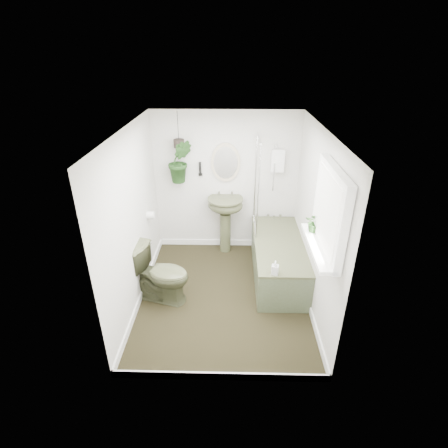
{
  "coord_description": "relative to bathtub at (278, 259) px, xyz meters",
  "views": [
    {
      "loc": [
        0.1,
        -3.91,
        3.14
      ],
      "look_at": [
        0.0,
        0.15,
        1.05
      ],
      "focal_mm": 28.0,
      "sensor_mm": 36.0,
      "label": 1
    }
  ],
  "objects": [
    {
      "name": "bathtub",
      "position": [
        0.0,
        0.0,
        0.0
      ],
      "size": [
        0.72,
        1.72,
        0.58
      ],
      "primitive_type": null,
      "color": "#474B31",
      "rests_on": "floor"
    },
    {
      "name": "pedestal_sink",
      "position": [
        -0.8,
        0.72,
        0.19
      ],
      "size": [
        0.67,
        0.61,
        0.97
      ],
      "primitive_type": null,
      "rotation": [
        0.0,
        0.0,
        -0.25
      ],
      "color": "#474B31",
      "rests_on": "floor"
    },
    {
      "name": "sill_plant",
      "position": [
        0.23,
        -0.9,
        1.08
      ],
      "size": [
        0.26,
        0.24,
        0.23
      ],
      "primitive_type": "imported",
      "rotation": [
        0.0,
        0.0,
        -0.39
      ],
      "color": "black",
      "rests_on": "window_sill"
    },
    {
      "name": "bath_screen",
      "position": [
        -0.33,
        0.49,
        0.99
      ],
      "size": [
        0.04,
        0.72,
        1.4
      ],
      "primitive_type": null,
      "color": "silver",
      "rests_on": "bathtub"
    },
    {
      "name": "skirting",
      "position": [
        -0.8,
        -0.5,
        -0.24
      ],
      "size": [
        2.3,
        2.8,
        0.1
      ],
      "primitive_type": "cube",
      "color": "white",
      "rests_on": "floor"
    },
    {
      "name": "wall_sconce",
      "position": [
        -1.2,
        0.86,
        1.11
      ],
      "size": [
        0.04,
        0.04,
        0.22
      ],
      "primitive_type": "cylinder",
      "color": "black",
      "rests_on": "wall_back"
    },
    {
      "name": "wall_back",
      "position": [
        -0.8,
        0.91,
        0.86
      ],
      "size": [
        2.3,
        0.02,
        2.3
      ],
      "primitive_type": "cube",
      "color": "beige",
      "rests_on": "ground"
    },
    {
      "name": "wall_front",
      "position": [
        -0.8,
        -1.91,
        0.86
      ],
      "size": [
        2.3,
        0.02,
        2.3
      ],
      "primitive_type": "cube",
      "color": "beige",
      "rests_on": "ground"
    },
    {
      "name": "hanging_pot",
      "position": [
        -1.5,
        0.75,
        1.54
      ],
      "size": [
        0.16,
        0.16,
        0.12
      ],
      "primitive_type": "cylinder",
      "color": "black",
      "rests_on": "ceiling"
    },
    {
      "name": "ceiling",
      "position": [
        -0.8,
        -0.5,
        2.02
      ],
      "size": [
        2.3,
        2.8,
        0.02
      ],
      "primitive_type": "cube",
      "color": "white",
      "rests_on": "ground"
    },
    {
      "name": "oval_mirror",
      "position": [
        -0.8,
        0.87,
        1.21
      ],
      "size": [
        0.46,
        0.03,
        0.62
      ],
      "primitive_type": "ellipsoid",
      "color": "#C0B194",
      "rests_on": "wall_back"
    },
    {
      "name": "hanging_plant",
      "position": [
        -1.5,
        0.75,
        1.26
      ],
      "size": [
        0.41,
        0.35,
        0.67
      ],
      "primitive_type": "imported",
      "rotation": [
        0.0,
        0.0,
        0.14
      ],
      "color": "black",
      "rests_on": "ceiling"
    },
    {
      "name": "window_blinds",
      "position": [
        0.24,
        -1.2,
        1.36
      ],
      "size": [
        0.01,
        0.86,
        0.76
      ],
      "primitive_type": "cube",
      "color": "white",
      "rests_on": "wall_right"
    },
    {
      "name": "wall_right",
      "position": [
        0.36,
        -0.5,
        0.86
      ],
      "size": [
        0.02,
        2.8,
        2.3
      ],
      "primitive_type": "cube",
      "color": "beige",
      "rests_on": "ground"
    },
    {
      "name": "toilet",
      "position": [
        -1.65,
        -0.57,
        0.11
      ],
      "size": [
        0.88,
        0.65,
        0.81
      ],
      "primitive_type": "imported",
      "rotation": [
        0.0,
        0.0,
        1.3
      ],
      "color": "#474B31",
      "rests_on": "floor"
    },
    {
      "name": "window_recess",
      "position": [
        0.29,
        -1.2,
        1.36
      ],
      "size": [
        0.08,
        1.0,
        0.9
      ],
      "primitive_type": "cube",
      "color": "white",
      "rests_on": "wall_right"
    },
    {
      "name": "wall_left",
      "position": [
        -1.96,
        -0.5,
        0.86
      ],
      "size": [
        0.02,
        2.8,
        2.3
      ],
      "primitive_type": "cube",
      "color": "beige",
      "rests_on": "ground"
    },
    {
      "name": "floor",
      "position": [
        -0.8,
        -0.5,
        -0.3
      ],
      "size": [
        2.3,
        2.8,
        0.02
      ],
      "primitive_type": "cube",
      "color": "black",
      "rests_on": "ground"
    },
    {
      "name": "window_sill",
      "position": [
        0.22,
        -1.2,
        0.94
      ],
      "size": [
        0.18,
        1.0,
        0.04
      ],
      "primitive_type": "cube",
      "color": "white",
      "rests_on": "wall_right"
    },
    {
      "name": "soap_bottle",
      "position": [
        -0.15,
        -0.79,
        0.38
      ],
      "size": [
        0.1,
        0.1,
        0.19
      ],
      "primitive_type": "imported",
      "rotation": [
        0.0,
        0.0,
        -0.21
      ],
      "color": "black",
      "rests_on": "bathtub"
    },
    {
      "name": "toilet_roll_holder",
      "position": [
        -1.9,
        0.2,
        0.61
      ],
      "size": [
        0.11,
        0.11,
        0.11
      ],
      "primitive_type": "cylinder",
      "rotation": [
        0.0,
        1.57,
        0.0
      ],
      "color": "white",
      "rests_on": "wall_left"
    },
    {
      "name": "shower_box",
      "position": [
        0.0,
        0.84,
        1.26
      ],
      "size": [
        0.2,
        0.1,
        0.35
      ],
      "primitive_type": "cube",
      "color": "white",
      "rests_on": "wall_back"
    }
  ]
}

